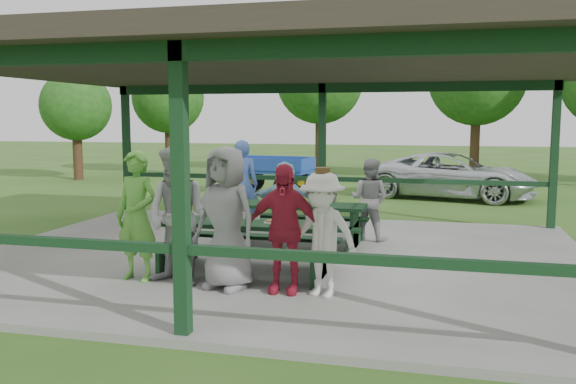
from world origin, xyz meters
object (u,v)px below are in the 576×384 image
(picnic_table_near, at_px, (248,240))
(contestant_red, at_px, (283,228))
(contestant_green, at_px, (137,216))
(pickup_truck, at_px, (452,176))
(spectator_blue, at_px, (242,184))
(farm_trailer, at_px, (269,174))
(spectator_lblue, at_px, (285,198))
(picnic_table_far, at_px, (292,219))
(spectator_grey, at_px, (370,199))
(contestant_white_fedora, at_px, (322,234))
(contestant_grey_mid, at_px, (226,218))
(contestant_grey_left, at_px, (178,216))

(picnic_table_near, distance_m, contestant_red, 1.20)
(contestant_green, bearing_deg, picnic_table_near, 39.48)
(picnic_table_near, relative_size, pickup_truck, 0.53)
(spectator_blue, relative_size, farm_trailer, 0.50)
(picnic_table_near, distance_m, spectator_lblue, 2.91)
(picnic_table_far, relative_size, spectator_grey, 1.69)
(pickup_truck, relative_size, farm_trailer, 1.34)
(spectator_blue, xyz_separation_m, farm_trailer, (-1.24, 6.33, -0.39))
(contestant_green, xyz_separation_m, contestant_red, (2.12, -0.10, -0.07))
(contestant_white_fedora, xyz_separation_m, farm_trailer, (-3.74, 10.67, -0.28))
(spectator_lblue, distance_m, farm_trailer, 7.24)
(contestant_grey_mid, bearing_deg, spectator_lblue, 110.01)
(contestant_grey_mid, xyz_separation_m, farm_trailer, (-2.45, 10.64, -0.43))
(contestant_red, bearing_deg, farm_trailer, 107.01)
(picnic_table_far, bearing_deg, contestant_white_fedora, -69.31)
(contestant_green, bearing_deg, spectator_grey, 62.62)
(spectator_blue, xyz_separation_m, pickup_truck, (4.25, 6.69, -0.34))
(contestant_grey_mid, relative_size, contestant_white_fedora, 1.15)
(contestant_grey_mid, xyz_separation_m, contestant_red, (0.77, 0.02, -0.11))
(picnic_table_far, distance_m, pickup_truck, 8.61)
(picnic_table_far, relative_size, contestant_white_fedora, 1.57)
(contestant_grey_left, height_order, spectator_blue, contestant_grey_left)
(picnic_table_near, xyz_separation_m, picnic_table_far, (0.18, 2.00, -0.00))
(contestant_green, relative_size, contestant_grey_mid, 0.96)
(contestant_green, height_order, contestant_grey_mid, contestant_grey_mid)
(spectator_blue, bearing_deg, contestant_grey_left, 84.98)
(contestant_white_fedora, bearing_deg, contestant_red, -166.16)
(farm_trailer, bearing_deg, contestant_grey_left, -72.93)
(farm_trailer, bearing_deg, contestant_green, -76.30)
(picnic_table_far, distance_m, farm_trailer, 8.20)
(contestant_grey_mid, height_order, contestant_white_fedora, contestant_grey_mid)
(contestant_grey_mid, bearing_deg, farm_trailer, 120.45)
(picnic_table_far, xyz_separation_m, pickup_truck, (2.85, 8.12, 0.10))
(farm_trailer, bearing_deg, spectator_lblue, -63.89)
(contestant_grey_mid, height_order, farm_trailer, contestant_grey_mid)
(picnic_table_far, xyz_separation_m, farm_trailer, (-2.64, 7.76, 0.04))
(pickup_truck, bearing_deg, spectator_grey, -178.84)
(contestant_red, xyz_separation_m, spectator_grey, (0.68, 3.72, -0.08))
(spectator_lblue, bearing_deg, contestant_grey_mid, 94.12)
(picnic_table_near, height_order, pickup_truck, pickup_truck)
(contestant_grey_left, distance_m, spectator_lblue, 3.77)
(picnic_table_far, xyz_separation_m, contestant_red, (0.58, -2.86, 0.36))
(picnic_table_near, xyz_separation_m, pickup_truck, (3.03, 10.12, 0.10))
(contestant_white_fedora, xyz_separation_m, pickup_truck, (1.75, 11.03, -0.23))
(pickup_truck, xyz_separation_m, farm_trailer, (-5.49, -0.36, -0.05))
(picnic_table_far, distance_m, contestant_green, 3.19)
(contestant_red, bearing_deg, contestant_grey_mid, -178.28)
(contestant_grey_mid, height_order, spectator_lblue, contestant_grey_mid)
(picnic_table_far, height_order, farm_trailer, farm_trailer)
(spectator_lblue, relative_size, spectator_blue, 0.79)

